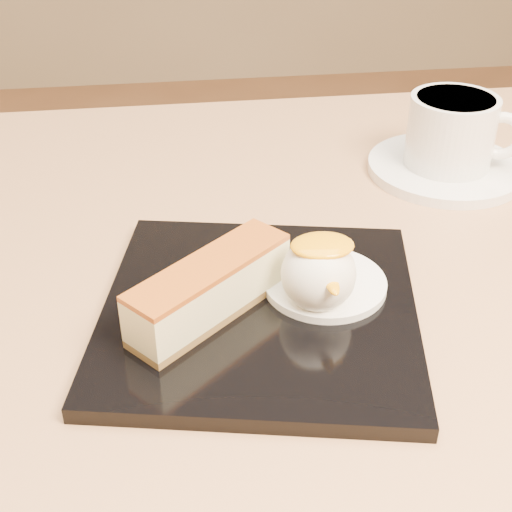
{
  "coord_description": "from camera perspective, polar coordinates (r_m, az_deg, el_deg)",
  "views": [
    {
      "loc": [
        -0.09,
        -0.42,
        1.04
      ],
      "look_at": [
        -0.03,
        0.0,
        0.76
      ],
      "focal_mm": 50.0,
      "sensor_mm": 36.0,
      "label": 1
    }
  ],
  "objects": [
    {
      "name": "ice_cream_scoop",
      "position": [
        0.49,
        5.02,
        -1.46
      ],
      "size": [
        0.05,
        0.05,
        0.05
      ],
      "primitive_type": "sphere",
      "color": "white",
      "rests_on": "cream_smear"
    },
    {
      "name": "cream_smear",
      "position": [
        0.52,
        5.52,
        -2.18
      ],
      "size": [
        0.09,
        0.09,
        0.01
      ],
      "primitive_type": "cylinder",
      "color": "white",
      "rests_on": "dessert_plate"
    },
    {
      "name": "saucer",
      "position": [
        0.73,
        14.87,
        6.82
      ],
      "size": [
        0.15,
        0.15,
        0.01
      ],
      "primitive_type": "cylinder",
      "color": "white",
      "rests_on": "table"
    },
    {
      "name": "mango_sauce",
      "position": [
        0.48,
        5.33,
        0.83
      ],
      "size": [
        0.04,
        0.03,
        0.01
      ],
      "primitive_type": "ellipsoid",
      "color": "#FFA308",
      "rests_on": "ice_cream_scoop"
    },
    {
      "name": "coffee_cup",
      "position": [
        0.71,
        15.51,
        9.67
      ],
      "size": [
        0.11,
        0.08,
        0.07
      ],
      "rotation": [
        0.0,
        0.0,
        -0.37
      ],
      "color": "white",
      "rests_on": "saucer"
    },
    {
      "name": "table",
      "position": [
        0.64,
        3.04,
        -14.61
      ],
      "size": [
        0.8,
        0.8,
        0.72
      ],
      "color": "black",
      "rests_on": "ground"
    },
    {
      "name": "mint_sprig",
      "position": [
        0.54,
        1.91,
        -0.55
      ],
      "size": [
        0.03,
        0.02,
        0.0
      ],
      "color": "#297D2E",
      "rests_on": "cream_smear"
    },
    {
      "name": "dessert_plate",
      "position": [
        0.51,
        0.3,
        -4.43
      ],
      "size": [
        0.26,
        0.26,
        0.01
      ],
      "primitive_type": "cube",
      "rotation": [
        0.0,
        0.0,
        -0.2
      ],
      "color": "black",
      "rests_on": "table"
    },
    {
      "name": "cheesecake",
      "position": [
        0.49,
        -3.7,
        -2.64
      ],
      "size": [
        0.12,
        0.11,
        0.04
      ],
      "rotation": [
        0.0,
        0.0,
        0.71
      ],
      "color": "brown",
      "rests_on": "dessert_plate"
    }
  ]
}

